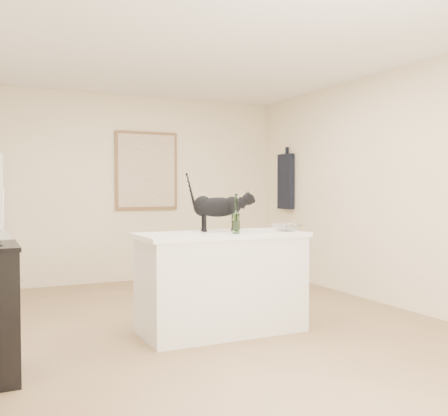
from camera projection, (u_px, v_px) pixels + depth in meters
The scene contains 14 objects.
floor at pixel (203, 327), 4.91m from camera, with size 5.50×5.50×0.00m, color #95794F.
ceiling at pixel (202, 46), 4.81m from camera, with size 5.50×5.50×0.00m, color white.
wall_back at pixel (125, 188), 7.34m from camera, with size 4.50×4.50×0.00m, color beige.
wall_front at pixel (441, 188), 2.37m from camera, with size 4.50×4.50×0.00m, color beige.
wall_right at pixel (389, 188), 5.82m from camera, with size 5.50×5.50×0.00m, color beige.
island_base at pixel (221, 284), 4.75m from camera, with size 1.44×0.67×0.86m, color white.
island_top at pixel (221, 235), 4.74m from camera, with size 1.50×0.70×0.04m, color white.
artwork_frame at pixel (147, 171), 7.43m from camera, with size 0.90×0.03×1.10m, color brown.
artwork_canvas at pixel (147, 171), 7.42m from camera, with size 0.82×0.00×1.02m, color beige.
hanging_garment at pixel (286, 182), 7.64m from camera, with size 0.08×0.34×0.80m, color black.
black_cat at pixel (218, 210), 4.88m from camera, with size 0.58×0.17×0.40m, color black, non-canonical shape.
wine_bottle at pixel (236, 216), 4.64m from camera, with size 0.07×0.07×0.31m, color #2B6327.
glass_bowl at pixel (287, 228), 4.92m from camera, with size 0.26×0.26×0.06m, color white.
fridge_paper at pixel (2, 196), 6.37m from camera, with size 0.00×0.12×0.16m, color white.
Camera 1 is at (-1.90, -4.48, 1.30)m, focal length 42.17 mm.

